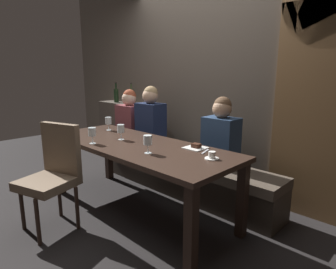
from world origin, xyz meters
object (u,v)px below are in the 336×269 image
(banquette_bench, at_px, (182,174))
(espresso_cup, at_px, (212,156))
(diner_bearded, at_px, (151,120))
(wine_glass_near_left, at_px, (108,121))
(diner_far_end, at_px, (221,134))
(wine_glass_end_right, at_px, (121,129))
(wine_glass_far_left, at_px, (148,141))
(wine_bottle_pale_label, at_px, (131,96))
(wine_bottle_dark_red, at_px, (116,95))
(wine_glass_far_right, at_px, (92,133))
(chair_near_side, at_px, (53,170))
(diner_redhead, at_px, (130,118))
(dining_table, at_px, (136,152))
(fork_on_table, at_px, (205,152))
(dessert_plate, at_px, (196,147))

(banquette_bench, xyz_separation_m, espresso_cup, (0.86, -0.59, 0.54))
(diner_bearded, xyz_separation_m, wine_glass_near_left, (-0.23, -0.49, 0.02))
(diner_far_end, height_order, wine_glass_end_right, diner_far_end)
(wine_glass_far_left, bearing_deg, diner_bearded, 136.75)
(wine_glass_far_left, bearing_deg, wine_bottle_pale_label, 145.31)
(wine_bottle_dark_red, distance_m, espresso_cup, 2.77)
(wine_glass_end_right, xyz_separation_m, wine_glass_far_left, (0.59, -0.14, 0.00))
(diner_bearded, relative_size, wine_glass_far_right, 5.01)
(chair_near_side, relative_size, wine_glass_far_right, 5.98)
(banquette_bench, relative_size, diner_redhead, 3.29)
(diner_bearded, bearing_deg, dining_table, -52.18)
(wine_bottle_dark_red, relative_size, wine_glass_far_left, 1.99)
(diner_bearded, distance_m, wine_glass_far_left, 1.21)
(wine_bottle_dark_red, distance_m, fork_on_table, 2.57)
(espresso_cup, bearing_deg, wine_glass_end_right, -174.08)
(diner_redhead, relative_size, diner_bearded, 0.93)
(banquette_bench, relative_size, diner_far_end, 3.34)
(dining_table, xyz_separation_m, diner_redhead, (-0.98, 0.69, 0.16))
(dining_table, height_order, banquette_bench, dining_table)
(banquette_bench, bearing_deg, diner_bearded, -177.67)
(dining_table, xyz_separation_m, wine_glass_far_right, (-0.30, -0.31, 0.20))
(diner_far_end, distance_m, fork_on_table, 0.52)
(chair_near_side, xyz_separation_m, wine_glass_far_right, (0.02, 0.41, 0.29))
(diner_redhead, distance_m, espresso_cup, 1.93)
(dining_table, xyz_separation_m, dessert_plate, (0.56, 0.27, 0.10))
(diner_far_end, xyz_separation_m, fork_on_table, (0.17, -0.49, -0.06))
(banquette_bench, bearing_deg, diner_redhead, -179.31)
(wine_glass_end_right, xyz_separation_m, wine_glass_near_left, (-0.52, 0.19, 0.00))
(espresso_cup, height_order, dessert_plate, espresso_cup)
(diner_far_end, height_order, wine_glass_near_left, diner_far_end)
(diner_far_end, relative_size, wine_glass_near_left, 4.57)
(diner_far_end, bearing_deg, diner_bearded, -177.26)
(wine_bottle_dark_red, xyz_separation_m, wine_glass_far_right, (1.43, -1.32, -0.22))
(diner_far_end, bearing_deg, wine_glass_far_left, -100.97)
(wine_bottle_pale_label, xyz_separation_m, wine_glass_far_left, (1.76, -1.22, -0.21))
(diner_far_end, bearing_deg, wine_bottle_pale_label, 170.15)
(espresso_cup, height_order, fork_on_table, espresso_cup)
(diner_far_end, distance_m, wine_glass_end_right, 1.06)
(banquette_bench, distance_m, wine_bottle_dark_red, 1.96)
(dessert_plate, bearing_deg, chair_near_side, -131.48)
(wine_bottle_dark_red, xyz_separation_m, wine_glass_far_left, (2.09, -1.17, -0.21))
(diner_bearded, distance_m, wine_glass_near_left, 0.54)
(wine_bottle_pale_label, height_order, fork_on_table, wine_bottle_pale_label)
(wine_glass_end_right, bearing_deg, wine_bottle_pale_label, 137.38)
(wine_glass_near_left, height_order, espresso_cup, wine_glass_near_left)
(chair_near_side, distance_m, diner_bearded, 1.45)
(chair_near_side, relative_size, diner_far_end, 1.31)
(wine_glass_end_right, bearing_deg, fork_on_table, 14.86)
(wine_bottle_dark_red, bearing_deg, dining_table, -30.28)
(diner_bearded, relative_size, wine_bottle_dark_red, 2.52)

